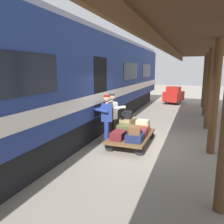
{
  "coord_description": "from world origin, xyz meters",
  "views": [
    {
      "loc": [
        -1.39,
        7.12,
        2.54
      ],
      "look_at": [
        1.13,
        0.41,
        1.15
      ],
      "focal_mm": 35.41,
      "sensor_mm": 36.0,
      "label": 1
    }
  ],
  "objects_px": {
    "suitcase_navy_fabric": "(135,137)",
    "suitcase_burgundy_valise": "(139,132)",
    "train_car": "(64,82)",
    "suitcase_maroon_trunk": "(118,135)",
    "suitcase_brown_leather": "(135,130)",
    "baggage_tug": "(174,95)",
    "suitcase_slate_roller": "(129,127)",
    "luggage_cart": "(132,136)",
    "suitcase_black_hardshell": "(127,115)",
    "porter_by_door": "(112,116)",
    "suitcase_tan_vintage": "(128,121)",
    "suitcase_cream_canvas": "(143,122)",
    "suitcase_orange_carryall": "(143,127)",
    "suitcase_olive_duffel": "(124,127)",
    "suitcase_gray_aluminum": "(124,132)",
    "porter_in_overalls": "(106,118)"
  },
  "relations": [
    {
      "from": "suitcase_slate_roller",
      "to": "suitcase_orange_carryall",
      "type": "bearing_deg",
      "value": 180.0
    },
    {
      "from": "suitcase_maroon_trunk",
      "to": "suitcase_cream_canvas",
      "type": "height_order",
      "value": "suitcase_cream_canvas"
    },
    {
      "from": "suitcase_maroon_trunk",
      "to": "suitcase_orange_carryall",
      "type": "relative_size",
      "value": 1.04
    },
    {
      "from": "suitcase_navy_fabric",
      "to": "baggage_tug",
      "type": "relative_size",
      "value": 0.29
    },
    {
      "from": "suitcase_olive_duffel",
      "to": "train_car",
      "type": "bearing_deg",
      "value": -2.29
    },
    {
      "from": "suitcase_gray_aluminum",
      "to": "suitcase_cream_canvas",
      "type": "distance_m",
      "value": 0.81
    },
    {
      "from": "train_car",
      "to": "suitcase_burgundy_valise",
      "type": "distance_m",
      "value": 3.35
    },
    {
      "from": "suitcase_tan_vintage",
      "to": "baggage_tug",
      "type": "xyz_separation_m",
      "value": [
        -0.77,
        -9.34,
        -0.05
      ]
    },
    {
      "from": "suitcase_navy_fabric",
      "to": "suitcase_slate_roller",
      "type": "bearing_deg",
      "value": -65.39
    },
    {
      "from": "porter_by_door",
      "to": "suitcase_gray_aluminum",
      "type": "bearing_deg",
      "value": 164.14
    },
    {
      "from": "luggage_cart",
      "to": "baggage_tug",
      "type": "bearing_deg",
      "value": -92.68
    },
    {
      "from": "train_car",
      "to": "suitcase_maroon_trunk",
      "type": "distance_m",
      "value": 2.96
    },
    {
      "from": "suitcase_brown_leather",
      "to": "porter_in_overalls",
      "type": "xyz_separation_m",
      "value": [
        1.06,
        -0.29,
        0.24
      ]
    },
    {
      "from": "baggage_tug",
      "to": "suitcase_cream_canvas",
      "type": "bearing_deg",
      "value": 88.68
    },
    {
      "from": "suitcase_cream_canvas",
      "to": "porter_by_door",
      "type": "relative_size",
      "value": 0.25
    },
    {
      "from": "suitcase_burgundy_valise",
      "to": "suitcase_orange_carryall",
      "type": "distance_m",
      "value": 0.6
    },
    {
      "from": "suitcase_olive_duffel",
      "to": "suitcase_gray_aluminum",
      "type": "bearing_deg",
      "value": 49.15
    },
    {
      "from": "suitcase_burgundy_valise",
      "to": "suitcase_olive_duffel",
      "type": "bearing_deg",
      "value": -1.19
    },
    {
      "from": "suitcase_tan_vintage",
      "to": "suitcase_black_hardshell",
      "type": "xyz_separation_m",
      "value": [
        0.03,
        0.0,
        0.23
      ]
    },
    {
      "from": "suitcase_burgundy_valise",
      "to": "suitcase_black_hardshell",
      "type": "xyz_separation_m",
      "value": [
        0.61,
        -0.57,
        0.43
      ]
    },
    {
      "from": "baggage_tug",
      "to": "train_car",
      "type": "bearing_deg",
      "value": 72.26
    },
    {
      "from": "suitcase_cream_canvas",
      "to": "suitcase_black_hardshell",
      "type": "xyz_separation_m",
      "value": [
        0.58,
        -0.01,
        0.22
      ]
    },
    {
      "from": "suitcase_burgundy_valise",
      "to": "suitcase_brown_leather",
      "type": "relative_size",
      "value": 1.5
    },
    {
      "from": "suitcase_maroon_trunk",
      "to": "suitcase_olive_duffel",
      "type": "distance_m",
      "value": 0.62
    },
    {
      "from": "suitcase_navy_fabric",
      "to": "suitcase_burgundy_valise",
      "type": "relative_size",
      "value": 1.0
    },
    {
      "from": "suitcase_gray_aluminum",
      "to": "suitcase_orange_carryall",
      "type": "relative_size",
      "value": 0.88
    },
    {
      "from": "baggage_tug",
      "to": "suitcase_gray_aluminum",
      "type": "bearing_deg",
      "value": 85.75
    },
    {
      "from": "suitcase_slate_roller",
      "to": "porter_by_door",
      "type": "distance_m",
      "value": 0.82
    },
    {
      "from": "suitcase_black_hardshell",
      "to": "porter_by_door",
      "type": "distance_m",
      "value": 0.6
    },
    {
      "from": "suitcase_burgundy_valise",
      "to": "suitcase_maroon_trunk",
      "type": "relative_size",
      "value": 0.98
    },
    {
      "from": "porter_by_door",
      "to": "suitcase_tan_vintage",
      "type": "bearing_deg",
      "value": -136.48
    },
    {
      "from": "suitcase_slate_roller",
      "to": "porter_by_door",
      "type": "relative_size",
      "value": 0.32
    },
    {
      "from": "luggage_cart",
      "to": "suitcase_black_hardshell",
      "type": "bearing_deg",
      "value": -59.44
    },
    {
      "from": "suitcase_orange_carryall",
      "to": "suitcase_tan_vintage",
      "type": "bearing_deg",
      "value": 2.94
    },
    {
      "from": "baggage_tug",
      "to": "porter_by_door",
      "type": "bearing_deg",
      "value": 82.86
    },
    {
      "from": "suitcase_cream_canvas",
      "to": "baggage_tug",
      "type": "relative_size",
      "value": 0.22
    },
    {
      "from": "suitcase_brown_leather",
      "to": "baggage_tug",
      "type": "distance_m",
      "value": 10.49
    },
    {
      "from": "suitcase_navy_fabric",
      "to": "suitcase_burgundy_valise",
      "type": "height_order",
      "value": "suitcase_burgundy_valise"
    },
    {
      "from": "suitcase_slate_roller",
      "to": "suitcase_burgundy_valise",
      "type": "bearing_deg",
      "value": 132.5
    },
    {
      "from": "suitcase_slate_roller",
      "to": "baggage_tug",
      "type": "height_order",
      "value": "baggage_tug"
    },
    {
      "from": "suitcase_orange_carryall",
      "to": "suitcase_black_hardshell",
      "type": "relative_size",
      "value": 1.02
    },
    {
      "from": "suitcase_black_hardshell",
      "to": "suitcase_maroon_trunk",
      "type": "bearing_deg",
      "value": 92.99
    },
    {
      "from": "suitcase_orange_carryall",
      "to": "train_car",
      "type": "bearing_deg",
      "value": 9.45
    },
    {
      "from": "suitcase_navy_fabric",
      "to": "baggage_tug",
      "type": "bearing_deg",
      "value": -91.03
    },
    {
      "from": "suitcase_brown_leather",
      "to": "porter_by_door",
      "type": "distance_m",
      "value": 1.26
    },
    {
      "from": "suitcase_olive_duffel",
      "to": "porter_by_door",
      "type": "xyz_separation_m",
      "value": [
        0.5,
        -0.13,
        0.34
      ]
    },
    {
      "from": "suitcase_olive_duffel",
      "to": "suitcase_brown_leather",
      "type": "height_order",
      "value": "suitcase_brown_leather"
    },
    {
      "from": "train_car",
      "to": "suitcase_burgundy_valise",
      "type": "xyz_separation_m",
      "value": [
        -2.95,
        0.11,
        -1.59
      ]
    },
    {
      "from": "suitcase_navy_fabric",
      "to": "suitcase_black_hardshell",
      "type": "height_order",
      "value": "suitcase_black_hardshell"
    },
    {
      "from": "suitcase_olive_duffel",
      "to": "porter_in_overalls",
      "type": "distance_m",
      "value": 0.71
    }
  ]
}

